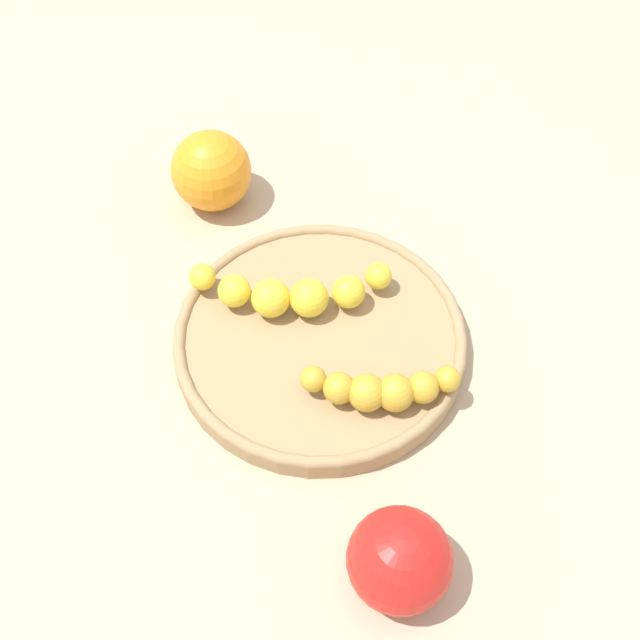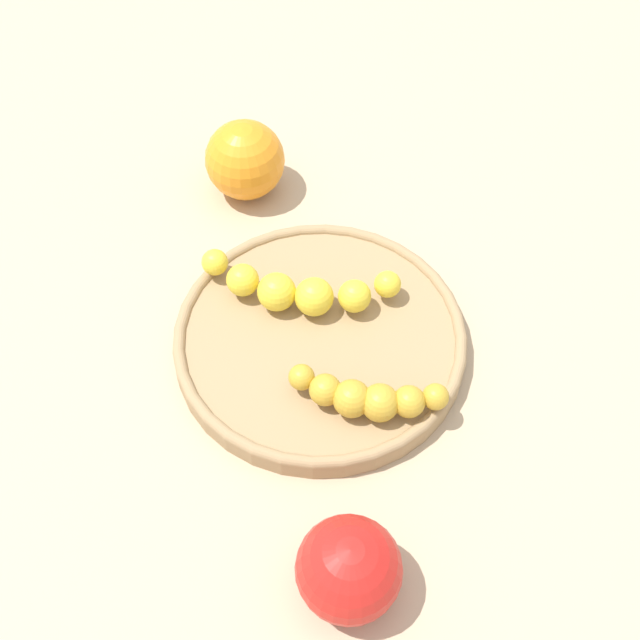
{
  "view_description": "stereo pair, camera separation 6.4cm",
  "coord_description": "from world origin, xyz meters",
  "px_view_note": "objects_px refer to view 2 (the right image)",
  "views": [
    {
      "loc": [
        -0.3,
        -0.23,
        0.56
      ],
      "look_at": [
        0.0,
        0.0,
        0.04
      ],
      "focal_mm": 44.57,
      "sensor_mm": 36.0,
      "label": 1
    },
    {
      "loc": [
        -0.26,
        -0.28,
        0.56
      ],
      "look_at": [
        0.0,
        0.0,
        0.04
      ],
      "focal_mm": 44.57,
      "sensor_mm": 36.0,
      "label": 2
    }
  ],
  "objects_px": {
    "banana_yellow": "(297,288)",
    "apple_red": "(349,569)",
    "fruit_bowl": "(320,338)",
    "orange_fruit": "(245,160)",
    "banana_spotted": "(366,397)"
  },
  "relations": [
    {
      "from": "banana_yellow",
      "to": "apple_red",
      "type": "distance_m",
      "value": 0.24
    },
    {
      "from": "banana_yellow",
      "to": "apple_red",
      "type": "xyz_separation_m",
      "value": [
        -0.13,
        -0.2,
        0.0
      ]
    },
    {
      "from": "fruit_bowl",
      "to": "banana_yellow",
      "type": "bearing_deg",
      "value": 76.89
    },
    {
      "from": "orange_fruit",
      "to": "apple_red",
      "type": "height_order",
      "value": "orange_fruit"
    },
    {
      "from": "banana_spotted",
      "to": "orange_fruit",
      "type": "xyz_separation_m",
      "value": [
        0.1,
        0.26,
        0.0
      ]
    },
    {
      "from": "banana_yellow",
      "to": "orange_fruit",
      "type": "height_order",
      "value": "orange_fruit"
    },
    {
      "from": "orange_fruit",
      "to": "apple_red",
      "type": "xyz_separation_m",
      "value": [
        -0.2,
        -0.35,
        -0.0
      ]
    },
    {
      "from": "banana_yellow",
      "to": "banana_spotted",
      "type": "relative_size",
      "value": 1.36
    },
    {
      "from": "banana_yellow",
      "to": "orange_fruit",
      "type": "relative_size",
      "value": 1.84
    },
    {
      "from": "fruit_bowl",
      "to": "orange_fruit",
      "type": "distance_m",
      "value": 0.2
    },
    {
      "from": "banana_yellow",
      "to": "apple_red",
      "type": "height_order",
      "value": "apple_red"
    },
    {
      "from": "fruit_bowl",
      "to": "orange_fruit",
      "type": "relative_size",
      "value": 3.2
    },
    {
      "from": "banana_spotted",
      "to": "apple_red",
      "type": "xyz_separation_m",
      "value": [
        -0.1,
        -0.09,
        0.0
      ]
    },
    {
      "from": "fruit_bowl",
      "to": "apple_red",
      "type": "distance_m",
      "value": 0.2
    },
    {
      "from": "fruit_bowl",
      "to": "orange_fruit",
      "type": "xyz_separation_m",
      "value": [
        0.07,
        0.19,
        0.03
      ]
    }
  ]
}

